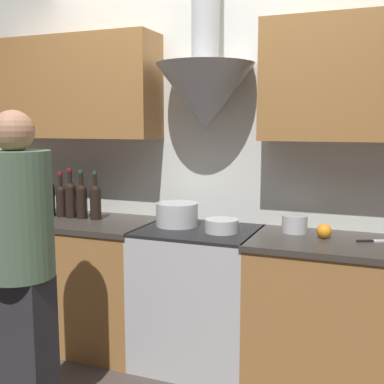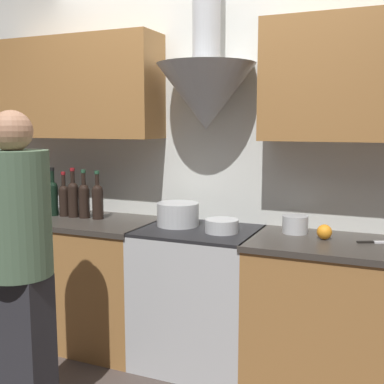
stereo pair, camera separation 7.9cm
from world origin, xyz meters
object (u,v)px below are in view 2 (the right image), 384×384
Objects in this scene: wine_bottle_8 at (98,199)px; stock_pot at (178,214)px; stove_range at (198,296)px; wine_bottle_5 at (64,198)px; mixing_bowl at (222,226)px; wine_bottle_3 at (42,197)px; orange_fruit at (324,232)px; wine_bottle_7 at (84,199)px; wine_bottle_2 at (31,197)px; saucepan at (295,224)px; wine_bottle_4 at (53,196)px; wine_bottle_6 at (73,197)px; person_foreground_left at (18,259)px; wine_bottle_0 at (10,194)px; wine_bottle_1 at (21,195)px.

stock_pot is (0.61, 0.02, -0.06)m from wine_bottle_8.
wine_bottle_5 reaches higher than stove_range.
wine_bottle_8 is 1.64× the size of mixing_bowl.
stove_range is 1.37m from wine_bottle_3.
mixing_bowl is 0.61m from orange_fruit.
wine_bottle_7 is 0.11m from wine_bottle_8.
wine_bottle_2 is 1.12× the size of stock_pot.
wine_bottle_5 is 1.83m from orange_fruit.
saucepan reaches higher than stove_range.
wine_bottle_7 is 2.20× the size of saucepan.
wine_bottle_7 is at bearing 2.78° from wine_bottle_4.
person_foreground_left is at bearing -67.60° from wine_bottle_6.
wine_bottle_0 is 1.13× the size of wine_bottle_2.
wine_bottle_6 reaches higher than orange_fruit.
wine_bottle_8 is at bearing 3.18° from wine_bottle_6.
wine_bottle_3 is 1.60× the size of mixing_bowl.
wine_bottle_2 is at bearing 179.51° from wine_bottle_4.
wine_bottle_3 is at bearing 178.95° from stove_range.
wine_bottle_6 is (0.48, -0.00, 0.01)m from wine_bottle_1.
person_foreground_left is (0.79, -0.99, -0.13)m from wine_bottle_2.
wine_bottle_1 is at bearing -179.69° from wine_bottle_7.
stock_pot is at bearing 163.06° from stove_range.
wine_bottle_5 is at bearing 9.00° from wine_bottle_4.
wine_bottle_0 is 0.20m from wine_bottle_2.
person_foreground_left reaches higher than wine_bottle_6.
orange_fruit is at bearing 0.37° from wine_bottle_0.
wine_bottle_5 is at bearing 177.35° from mixing_bowl.
wine_bottle_8 reaches higher than stock_pot.
wine_bottle_3 is at bearing -179.72° from wine_bottle_6.
wine_bottle_1 is 2.22m from orange_fruit.
wine_bottle_3 is 1.21× the size of stock_pot.
wine_bottle_5 is at bearing 116.32° from person_foreground_left.
wine_bottle_0 reaches higher than stove_range.
wine_bottle_8 is at bearing 101.87° from person_foreground_left.
wine_bottle_4 is 0.98m from stock_pot.
wine_bottle_7 is 1.06m from person_foreground_left.
stove_range is 1.66m from wine_bottle_0.
wine_bottle_8 reaches higher than wine_bottle_1.
wine_bottle_4 is at bearing -1.80° from wine_bottle_1.
wine_bottle_6 reaches higher than wine_bottle_4.
wine_bottle_8 is at bearing 1.66° from wine_bottle_2.
wine_bottle_0 is 0.21× the size of person_foreground_left.
person_foreground_left is at bearing -55.30° from wine_bottle_3.
wine_bottle_0 is 0.58m from wine_bottle_6.
stock_pot is at bearing 179.04° from orange_fruit.
wine_bottle_1 is at bearing -179.41° from wine_bottle_5.
wine_bottle_5 is 1.55× the size of mixing_bowl.
wine_bottle_6 is at bearing -176.07° from saucepan.
wine_bottle_6 is 1.56m from saucepan.
wine_bottle_8 is at bearing -175.96° from saucepan.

